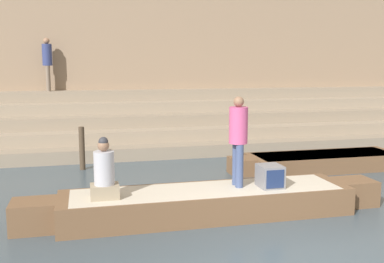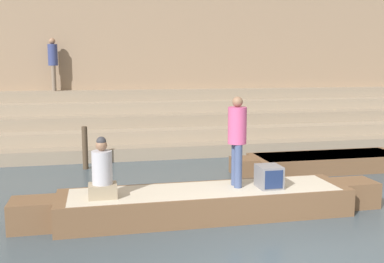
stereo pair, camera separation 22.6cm
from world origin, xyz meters
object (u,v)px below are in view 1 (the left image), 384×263
person_standing (238,135)px  person_rowing (104,174)px  person_on_steps (47,60)px  mooring_post (82,148)px  rowboat_main (207,202)px  moored_boat_shore (324,161)px  tv_set (270,176)px

person_standing → person_rowing: person_standing is taller
person_on_steps → person_standing: bearing=111.0°
person_rowing → mooring_post: 4.49m
rowboat_main → mooring_post: 4.91m
moored_boat_shore → mooring_post: bearing=165.4°
person_standing → mooring_post: size_ratio=1.47×
mooring_post → person_on_steps: bearing=104.7°
moored_boat_shore → person_on_steps: person_on_steps is taller
person_on_steps → person_rowing: bearing=95.4°
rowboat_main → person_rowing: 1.97m
person_rowing → person_on_steps: bearing=116.7°
rowboat_main → person_on_steps: 9.39m
person_standing → moored_boat_shore: person_standing is taller
rowboat_main → moored_boat_shore: 4.95m
tv_set → mooring_post: (-3.41, 4.48, -0.14)m
rowboat_main → person_rowing: size_ratio=6.43×
person_standing → tv_set: person_standing is taller
mooring_post → person_on_steps: (-1.06, 4.03, 2.34)m
person_standing → tv_set: 0.97m
rowboat_main → moored_boat_shore: (4.04, 2.86, -0.04)m
rowboat_main → mooring_post: (-2.24, 4.36, 0.31)m
tv_set → person_on_steps: person_on_steps is taller
person_standing → moored_boat_shore: size_ratio=0.32×
tv_set → moored_boat_shore: (2.86, 2.98, -0.49)m
moored_boat_shore → mooring_post: (-6.28, 1.50, 0.35)m
rowboat_main → person_rowing: bearing=-177.4°
person_on_steps → mooring_post: bearing=100.5°
person_standing → tv_set: (0.56, -0.22, -0.76)m
person_rowing → person_standing: bearing=21.7°
rowboat_main → person_standing: person_standing is taller
person_rowing → moored_boat_shore: bearing=43.7°
rowboat_main → mooring_post: mooring_post is taller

